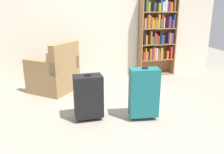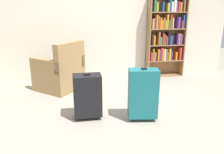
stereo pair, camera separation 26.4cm
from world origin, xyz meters
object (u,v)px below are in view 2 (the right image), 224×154
Objects in this scene: armchair at (60,73)px; bookshelf at (166,34)px; mug at (84,85)px; suitcase_black at (87,95)px; suitcase_teal at (143,94)px.

bookshelf is at bearing 13.68° from armchair.
mug is at bearing -2.17° from armchair.
suitcase_black is at bearing -134.90° from bookshelf.
suitcase_teal is at bearing -118.48° from bookshelf.
armchair is at bearing -166.32° from bookshelf.
armchair reaches higher than mug.
suitcase_teal reaches higher than suitcase_black.
suitcase_black is (-1.80, -1.81, -0.58)m from bookshelf.
mug is (0.43, -0.02, -0.27)m from armchair.
armchair is 1.34m from suitcase_black.
suitcase_teal is (-1.08, -1.98, -0.54)m from bookshelf.
mug is at bearing 116.63° from suitcase_teal.
suitcase_black is 0.75m from suitcase_teal.
bookshelf is at bearing 17.30° from mug.
armchair is 1.84m from suitcase_teal.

